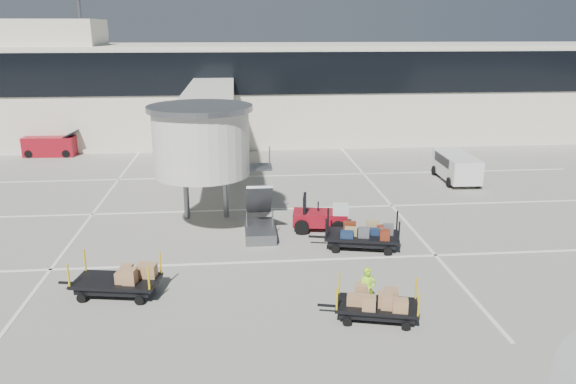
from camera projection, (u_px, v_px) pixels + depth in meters
name	position (u px, v px, depth m)	size (l,w,h in m)	color
ground	(302.00, 281.00, 21.62)	(140.00, 140.00, 0.00)	gray
lane_markings	(270.00, 207.00, 30.48)	(40.00, 30.00, 0.02)	white
terminal	(259.00, 90.00, 49.03)	(64.00, 12.11, 15.20)	beige
jet_bridge	(208.00, 121.00, 31.78)	(5.70, 20.40, 6.03)	beige
baggage_tug	(322.00, 217.00, 26.95)	(2.81, 2.04, 1.73)	maroon
suitcase_cart	(363.00, 236.00, 24.74)	(4.06, 2.27, 1.56)	black
box_cart_near	(375.00, 303.00, 18.76)	(3.41, 1.97, 1.31)	black
box_cart_far	(114.00, 281.00, 20.33)	(3.80, 2.01, 1.46)	black
ground_worker	(367.00, 289.00, 19.23)	(0.57, 0.37, 1.56)	#8FE718
minivan	(456.00, 165.00, 35.57)	(2.11, 4.54, 1.69)	silver
belt_loader	(51.00, 146.00, 42.52)	(4.10, 1.80, 1.94)	maroon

